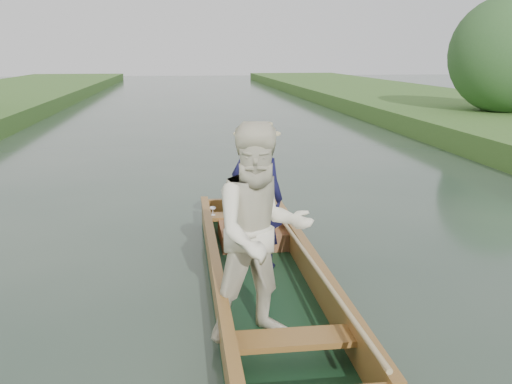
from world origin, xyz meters
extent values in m
plane|color=#283D30|center=(0.00, 0.00, 0.00)|extent=(120.00, 120.00, 0.00)
cylinder|color=#47331E|center=(9.80, 12.15, 1.00)|extent=(0.44, 0.44, 2.01)
sphere|color=#264D1F|center=(9.80, 12.15, 2.41)|extent=(3.82, 3.82, 3.82)
cube|color=#13321B|center=(0.00, 0.00, 0.04)|extent=(1.10, 5.00, 0.08)
cube|color=olive|center=(-0.51, 0.00, 0.24)|extent=(0.08, 5.00, 0.32)
cube|color=olive|center=(0.51, 0.00, 0.24)|extent=(0.08, 5.00, 0.32)
cube|color=olive|center=(0.00, 2.46, 0.24)|extent=(1.10, 0.08, 0.32)
cube|color=olive|center=(-0.51, 0.00, 0.42)|extent=(0.10, 5.00, 0.04)
cube|color=olive|center=(0.51, 0.00, 0.42)|extent=(0.10, 5.00, 0.04)
cube|color=olive|center=(0.00, 1.90, 0.30)|extent=(0.94, 0.30, 0.05)
cube|color=olive|center=(0.00, -1.60, 0.30)|extent=(0.94, 0.30, 0.05)
imported|color=#121136|center=(0.01, 0.56, 0.89)|extent=(0.69, 0.57, 1.61)
cylinder|color=beige|center=(0.01, 0.56, 1.65)|extent=(0.52, 0.52, 0.12)
imported|color=#F0E9CB|center=(-0.18, -1.10, 1.01)|extent=(1.03, 0.87, 1.86)
cube|color=#A73F36|center=(0.07, 1.43, 0.19)|extent=(0.85, 0.90, 0.22)
sphere|color=tan|center=(0.31, 1.33, 0.40)|extent=(0.17, 0.17, 0.17)
sphere|color=tan|center=(0.31, 1.32, 0.53)|extent=(0.13, 0.13, 0.13)
sphere|color=tan|center=(0.26, 1.32, 0.58)|extent=(0.05, 0.05, 0.05)
sphere|color=tan|center=(0.36, 1.32, 0.58)|extent=(0.05, 0.05, 0.05)
sphere|color=tan|center=(0.31, 1.27, 0.51)|extent=(0.05, 0.05, 0.05)
sphere|color=tan|center=(0.23, 1.31, 0.42)|extent=(0.06, 0.06, 0.06)
sphere|color=tan|center=(0.39, 1.31, 0.42)|extent=(0.06, 0.06, 0.06)
sphere|color=tan|center=(0.27, 1.30, 0.32)|extent=(0.07, 0.07, 0.07)
sphere|color=tan|center=(0.36, 1.30, 0.32)|extent=(0.07, 0.07, 0.07)
cylinder|color=silver|center=(-0.42, 1.90, 0.33)|extent=(0.07, 0.07, 0.01)
cylinder|color=silver|center=(-0.42, 1.90, 0.37)|extent=(0.01, 0.01, 0.08)
ellipsoid|color=silver|center=(-0.42, 1.90, 0.43)|extent=(0.09, 0.09, 0.05)
cylinder|color=tan|center=(0.43, -0.38, 0.46)|extent=(0.04, 4.28, 0.19)
camera|label=1|loc=(-0.82, -5.57, 2.47)|focal=40.00mm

